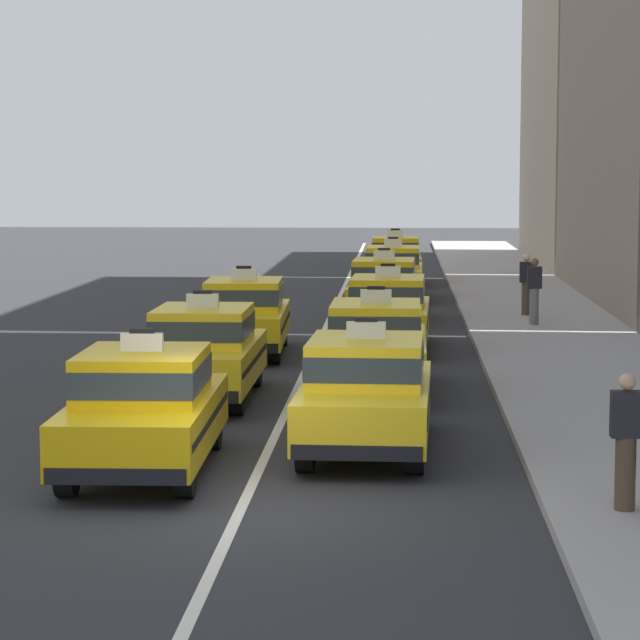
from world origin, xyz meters
TOP-DOWN VIEW (x-y plane):
  - ground_plane at (0.00, 0.00)m, footprint 160.00×160.00m
  - lane_stripe_left_right at (0.00, 20.00)m, footprint 0.14×80.00m
  - sidewalk_curb at (5.60, 15.00)m, footprint 4.00×90.00m
  - taxi_left_nearest at (-1.53, 1.91)m, footprint 1.90×4.59m
  - taxi_left_second at (-1.54, 7.83)m, footprint 1.84×4.57m
  - taxi_left_third at (-1.50, 14.00)m, footprint 1.96×4.62m
  - taxi_right_nearest at (1.42, 3.47)m, footprint 1.96×4.61m
  - taxi_right_second at (1.47, 8.86)m, footprint 1.85×4.57m
  - taxi_right_third at (1.64, 14.95)m, footprint 1.96×4.61m
  - taxi_right_fourth at (1.48, 21.08)m, footprint 1.95×4.61m
  - taxi_right_fifth at (1.69, 27.17)m, footprint 1.89×4.59m
  - taxi_right_sixth at (1.74, 33.17)m, footprint 1.86×4.58m
  - pedestrian_near_crosswalk at (5.29, 19.02)m, footprint 0.36×0.24m
  - pedestrian_mid_block at (5.29, 21.36)m, footprint 0.36×0.24m
  - pedestrian_by_storefront at (4.52, -0.50)m, footprint 0.47×0.24m

SIDE VIEW (x-z plane):
  - ground_plane at x=0.00m, z-range 0.00..0.00m
  - lane_stripe_left_right at x=0.00m, z-range 0.00..0.01m
  - sidewalk_curb at x=5.60m, z-range 0.00..0.15m
  - taxi_left_nearest at x=-1.53m, z-range -0.10..1.86m
  - taxi_left_second at x=-1.54m, z-range -0.10..1.86m
  - taxi_left_third at x=-1.50m, z-range -0.10..1.86m
  - taxi_right_nearest at x=1.42m, z-range -0.10..1.86m
  - taxi_right_second at x=1.47m, z-range -0.10..1.86m
  - taxi_right_third at x=1.64m, z-range -0.10..1.86m
  - taxi_right_fourth at x=1.48m, z-range -0.10..1.86m
  - taxi_right_fifth at x=1.69m, z-range -0.10..1.86m
  - taxi_right_sixth at x=1.74m, z-range -0.10..1.86m
  - pedestrian_by_storefront at x=4.52m, z-range 0.15..1.75m
  - pedestrian_mid_block at x=5.29m, z-range 0.16..1.80m
  - pedestrian_near_crosswalk at x=5.29m, z-range 0.16..1.84m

